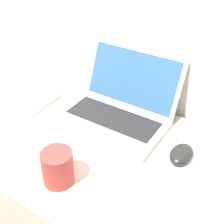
{
  "coord_description": "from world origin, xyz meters",
  "views": [
    {
      "loc": [
        0.54,
        -0.32,
        1.35
      ],
      "look_at": [
        0.09,
        0.37,
        0.78
      ],
      "focal_mm": 50.0,
      "sensor_mm": 36.0,
      "label": 1
    }
  ],
  "objects": [
    {
      "name": "computer_mouse",
      "position": [
        0.36,
        0.38,
        0.72
      ],
      "size": [
        0.07,
        0.11,
        0.04
      ],
      "color": "white",
      "rests_on": "desk"
    },
    {
      "name": "external_keyboard",
      "position": [
        -0.35,
        0.38,
        0.71
      ],
      "size": [
        0.37,
        0.16,
        0.02
      ],
      "color": "silver",
      "rests_on": "desk"
    },
    {
      "name": "drink_cup",
      "position": [
        0.11,
        0.12,
        0.75
      ],
      "size": [
        0.09,
        0.09,
        0.1
      ],
      "color": "#9E332D",
      "rests_on": "desk"
    },
    {
      "name": "laptop",
      "position": [
        0.09,
        0.46,
        0.75
      ],
      "size": [
        0.36,
        0.3,
        0.22
      ],
      "color": "#ADADB2",
      "rests_on": "desk"
    },
    {
      "name": "desk",
      "position": [
        0.0,
        0.29,
        0.35
      ],
      "size": [
        1.39,
        0.59,
        0.7
      ],
      "color": "beige",
      "rests_on": "ground_plane"
    }
  ]
}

